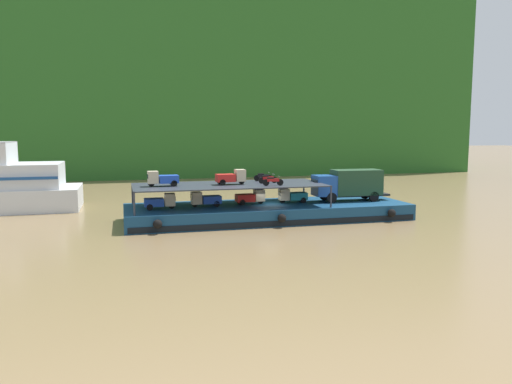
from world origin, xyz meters
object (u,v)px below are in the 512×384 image
mini_truck_lower_aft (205,199)px  mini_truck_lower_fore (292,196)px  mini_truck_upper_mid (231,177)px  motorcycle_upper_port (273,181)px  mini_truck_upper_stern (162,179)px  mini_truck_lower_stern (160,201)px  mini_truck_lower_mid (251,197)px  cargo_barge (268,212)px  motorcycle_upper_stbd (263,177)px  covered_lorry (349,184)px  motorcycle_upper_centre (268,179)px

mini_truck_lower_aft → mini_truck_lower_fore: same height
mini_truck_upper_mid → motorcycle_upper_port: size_ratio=1.46×
mini_truck_upper_mid → motorcycle_upper_port: mini_truck_upper_mid is taller
mini_truck_upper_stern → motorcycle_upper_port: mini_truck_upper_stern is taller
mini_truck_lower_aft → mini_truck_upper_stern: mini_truck_upper_stern is taller
mini_truck_lower_stern → mini_truck_lower_mid: bearing=5.6°
mini_truck_upper_stern → cargo_barge: bearing=0.1°
mini_truck_lower_mid → motorcycle_upper_stbd: bearing=46.0°
mini_truck_upper_mid → motorcycle_upper_stbd: size_ratio=1.47×
mini_truck_lower_stern → mini_truck_upper_stern: bearing=58.3°
covered_lorry → mini_truck_lower_mid: size_ratio=2.84×
mini_truck_upper_mid → motorcycle_upper_centre: size_ratio=1.46×
covered_lorry → mini_truck_upper_stern: bearing=-179.5°
mini_truck_lower_fore → cargo_barge: bearing=-171.3°
mini_truck_lower_fore → mini_truck_upper_stern: mini_truck_upper_stern is taller
mini_truck_lower_stern → motorcycle_upper_port: (9.96, -1.71, 1.74)m
cargo_barge → mini_truck_upper_mid: mini_truck_upper_mid is taller
covered_lorry → mini_truck_lower_fore: covered_lorry is taller
motorcycle_upper_port → motorcycle_upper_stbd: bearing=86.0°
mini_truck_upper_mid → covered_lorry: bearing=1.5°
covered_lorry → mini_truck_lower_aft: 14.48m
mini_truck_lower_aft → motorcycle_upper_port: motorcycle_upper_port is taller
mini_truck_upper_mid → motorcycle_upper_stbd: bearing=32.3°
mini_truck_lower_stern → mini_truck_upper_mid: bearing=2.4°
mini_truck_upper_mid → motorcycle_upper_stbd: (3.73, 2.36, -0.26)m
mini_truck_lower_stern → motorcycle_upper_centre: motorcycle_upper_centre is taller
mini_truck_lower_mid → mini_truck_lower_fore: same height
mini_truck_lower_fore → mini_truck_upper_mid: mini_truck_upper_mid is taller
covered_lorry → mini_truck_lower_mid: bearing=178.6°
cargo_barge → mini_truck_lower_stern: mini_truck_lower_stern is taller
motorcycle_upper_centre → mini_truck_upper_mid: bearing=-177.1°
covered_lorry → mini_truck_upper_mid: mini_truck_upper_mid is taller
mini_truck_lower_fore → motorcycle_upper_port: (-2.74, -2.53, 1.74)m
covered_lorry → mini_truck_lower_stern: size_ratio=2.88×
mini_truck_lower_stern → mini_truck_lower_aft: bearing=6.6°
mini_truck_lower_aft → mini_truck_upper_mid: mini_truck_upper_mid is taller
cargo_barge → mini_truck_upper_stern: (-9.92, -0.02, 3.44)m
cargo_barge → motorcycle_upper_stbd: size_ratio=14.10×
mini_truck_lower_stern → mini_truck_lower_aft: same height
mini_truck_lower_fore → motorcycle_upper_centre: 3.14m
covered_lorry → mini_truck_upper_mid: (-12.03, -0.31, 1.00)m
mini_truck_lower_fore → mini_truck_upper_stern: (-12.45, -0.40, 2.00)m
mini_truck_lower_fore → motorcycle_upper_centre: bearing=-172.1°
mini_truck_upper_stern → mini_truck_upper_mid: bearing=-1.3°
covered_lorry → motorcycle_upper_centre: (-8.46, -0.13, 0.74)m
mini_truck_lower_mid → motorcycle_upper_port: size_ratio=1.46×
mini_truck_upper_mid → motorcycle_upper_stbd: 4.42m
mini_truck_upper_mid → motorcycle_upper_centre: bearing=2.9°
mini_truck_lower_stern → motorcycle_upper_stbd: bearing=14.4°
covered_lorry → mini_truck_upper_mid: bearing=-178.5°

